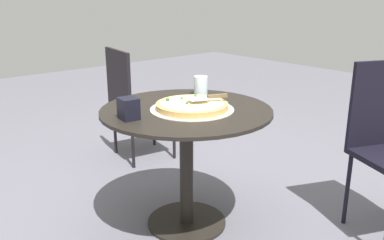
# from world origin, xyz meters

# --- Properties ---
(ground_plane) EXTENTS (10.00, 10.00, 0.00)m
(ground_plane) POSITION_xyz_m (0.00, 0.00, 0.00)
(ground_plane) COLOR #5E5C66
(patio_table) EXTENTS (0.91, 0.91, 0.68)m
(patio_table) POSITION_xyz_m (0.00, 0.00, 0.51)
(patio_table) COLOR black
(patio_table) RESTS_ON ground
(pizza_on_tray) EXTENTS (0.44, 0.44, 0.05)m
(pizza_on_tray) POSITION_xyz_m (0.03, 0.01, 0.70)
(pizza_on_tray) COLOR silver
(pizza_on_tray) RESTS_ON patio_table
(pizza_server) EXTENTS (0.13, 0.21, 0.02)m
(pizza_server) POSITION_xyz_m (0.07, 0.09, 0.74)
(pizza_server) COLOR silver
(pizza_server) RESTS_ON pizza_on_tray
(drinking_cup) EXTENTS (0.08, 0.08, 0.11)m
(drinking_cup) POSITION_xyz_m (-0.18, 0.26, 0.74)
(drinking_cup) COLOR white
(drinking_cup) RESTS_ON patio_table
(napkin_dispenser) EXTENTS (0.10, 0.09, 0.10)m
(napkin_dispenser) POSITION_xyz_m (-0.04, -0.33, 0.74)
(napkin_dispenser) COLOR black
(napkin_dispenser) RESTS_ON patio_table
(patio_chair_near) EXTENTS (0.47, 0.47, 0.87)m
(patio_chair_near) POSITION_xyz_m (-1.02, 0.32, 0.50)
(patio_chair_near) COLOR black
(patio_chair_near) RESTS_ON ground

